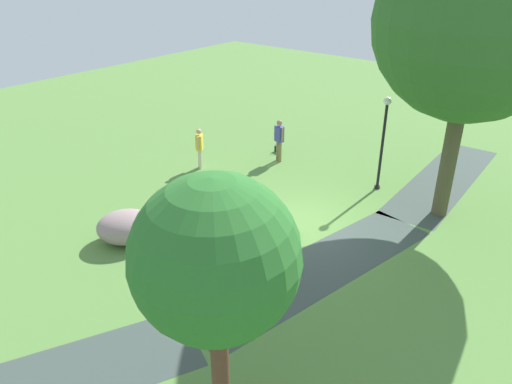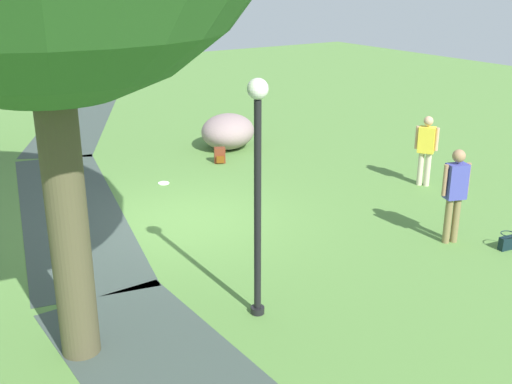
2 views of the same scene
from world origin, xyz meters
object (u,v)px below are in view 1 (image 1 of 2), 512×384
(man_near_boulder, at_px, (199,146))
(lamp_post, at_px, (384,133))
(young_tree_near_path, at_px, (215,259))
(handbag_on_grass, at_px, (278,149))
(large_shade_tree, at_px, (475,22))
(frisbee_on_grass, at_px, (241,246))
(lawn_boulder, at_px, (127,227))
(backpack_by_boulder, at_px, (177,230))
(woman_with_handbag, at_px, (279,137))

(man_near_boulder, bearing_deg, lamp_post, 113.31)
(young_tree_near_path, relative_size, handbag_on_grass, 14.81)
(large_shade_tree, distance_m, young_tree_near_path, 10.59)
(man_near_boulder, height_order, handbag_on_grass, man_near_boulder)
(lamp_post, xyz_separation_m, frisbee_on_grass, (6.07, -1.32, -2.10))
(large_shade_tree, bearing_deg, lawn_boulder, -41.39)
(young_tree_near_path, xyz_separation_m, man_near_boulder, (-8.02, -8.51, -2.62))
(backpack_by_boulder, bearing_deg, man_near_boulder, -143.22)
(lawn_boulder, xyz_separation_m, handbag_on_grass, (-8.50, -0.77, -0.33))
(man_near_boulder, relative_size, backpack_by_boulder, 4.06)
(lamp_post, relative_size, lawn_boulder, 1.50)
(backpack_by_boulder, relative_size, frisbee_on_grass, 1.52)
(lamp_post, distance_m, backpack_by_boulder, 7.78)
(lawn_boulder, relative_size, frisbee_on_grass, 8.60)
(lamp_post, bearing_deg, backpack_by_boulder, -25.51)
(large_shade_tree, relative_size, man_near_boulder, 5.46)
(young_tree_near_path, height_order, lamp_post, young_tree_near_path)
(handbag_on_grass, bearing_deg, lawn_boulder, 5.15)
(lamp_post, distance_m, lawn_boulder, 9.10)
(large_shade_tree, bearing_deg, man_near_boulder, -75.46)
(woman_with_handbag, relative_size, frisbee_on_grass, 6.64)
(backpack_by_boulder, bearing_deg, frisbee_on_grass, 111.03)
(young_tree_near_path, bearing_deg, lawn_boulder, -113.82)
(lawn_boulder, xyz_separation_m, backpack_by_boulder, (-1.12, 0.90, -0.28))
(lawn_boulder, distance_m, man_near_boulder, 5.66)
(woman_with_handbag, bearing_deg, lamp_post, 92.69)
(lamp_post, distance_m, handbag_on_grass, 5.33)
(lawn_boulder, height_order, woman_with_handbag, woman_with_handbag)
(young_tree_near_path, relative_size, frisbee_on_grass, 18.74)
(lawn_boulder, xyz_separation_m, woman_with_handbag, (-7.73, -0.16, 0.55))
(lawn_boulder, relative_size, man_near_boulder, 1.40)
(lamp_post, bearing_deg, handbag_on_grass, -96.54)
(man_near_boulder, xyz_separation_m, handbag_on_grass, (-3.28, 1.39, -0.79))
(backpack_by_boulder, bearing_deg, young_tree_near_path, 54.22)
(large_shade_tree, xyz_separation_m, young_tree_near_path, (10.29, -0.24, -2.47))
(woman_with_handbag, relative_size, man_near_boulder, 1.08)
(large_shade_tree, height_order, lawn_boulder, large_shade_tree)
(lawn_boulder, bearing_deg, man_near_boulder, -157.57)
(lamp_post, bearing_deg, frisbee_on_grass, -12.27)
(large_shade_tree, bearing_deg, lamp_post, -100.36)
(young_tree_near_path, relative_size, backpack_by_boulder, 12.36)
(woman_with_handbag, distance_m, frisbee_on_grass, 6.66)
(large_shade_tree, height_order, handbag_on_grass, large_shade_tree)
(large_shade_tree, height_order, man_near_boulder, large_shade_tree)
(large_shade_tree, height_order, woman_with_handbag, large_shade_tree)
(handbag_on_grass, distance_m, backpack_by_boulder, 7.56)
(lawn_boulder, bearing_deg, frisbee_on_grass, 123.37)
(young_tree_near_path, distance_m, frisbee_on_grass, 6.85)
(lawn_boulder, height_order, backpack_by_boulder, lawn_boulder)
(woman_with_handbag, distance_m, handbag_on_grass, 1.32)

